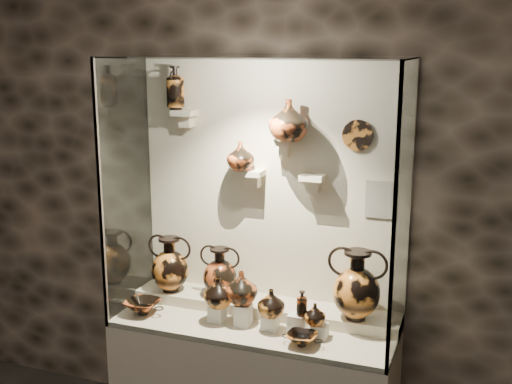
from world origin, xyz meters
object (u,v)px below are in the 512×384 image
Objects in this scene: amphora_right at (357,285)px; jug_a at (219,292)px; kylix_right at (302,338)px; lekythos_tall at (175,85)px; jug_e at (315,314)px; amphora_left at (170,264)px; jug_c at (271,303)px; jug_b at (242,287)px; ovoid_vase_b at (289,120)px; kylix_left at (143,306)px; lekythos_small at (302,302)px; ovoid_vase_a at (241,156)px; amphora_mid at (220,272)px.

amphora_right is 0.82m from jug_a.
lekythos_tall is (-0.96, 0.42, 1.35)m from kylix_right.
amphora_right is at bearing 58.78° from kylix_right.
kylix_right is at bearing -102.86° from jug_e.
jug_c is at bearing -33.34° from amphora_left.
ovoid_vase_b is at bearing 41.29° from jug_b.
jug_a is 0.51m from kylix_left.
kylix_right is at bearing -54.54° from lekythos_small.
jug_a is 0.77× the size of ovoid_vase_b.
ovoid_vase_a reaches higher than amphora_left.
jug_e is at bearing 16.32° from jug_a.
jug_b is at bearing -43.14° from amphora_mid.
ovoid_vase_b is at bearing -10.83° from lekythos_tall.
jug_e is 1.12m from ovoid_vase_b.
jug_a reaches higher than kylix_left.
jug_a is at bearing -165.18° from ovoid_vase_b.
jug_a is (-0.79, -0.19, -0.08)m from amphora_right.
amphora_right is 2.35× the size of ovoid_vase_a.
amphora_right reaches higher than jug_e.
kylix_left is 1.38m from lekythos_tall.
lekythos_tall is (0.03, 0.09, 1.14)m from amphora_left.
amphora_right is 1.37× the size of lekythos_tall.
ovoid_vase_a is (-0.48, 0.26, 0.77)m from lekythos_small.
ovoid_vase_a is at bearing -10.09° from amphora_left.
jug_a is at bearing 173.91° from kylix_right.
kylix_right is 1.14m from ovoid_vase_a.
jug_b reaches higher than jug_e.
jug_b is 0.92× the size of kylix_right.
amphora_mid is at bearing 174.73° from ovoid_vase_a.
amphora_left is 0.33m from kylix_left.
lekythos_tall is at bearing 160.08° from jug_a.
ovoid_vase_a is at bearing 154.90° from ovoid_vase_b.
ovoid_vase_a is at bearing 17.03° from amphora_mid.
lekythos_tall reaches higher than ovoid_vase_b.
lekythos_small reaches higher than kylix_right.
lekythos_tall is at bearing 150.98° from jug_b.
ovoid_vase_a reaches higher than lekythos_small.
jug_e is (1.02, -0.20, -0.11)m from amphora_left.
jug_e is at bearing 13.04° from lekythos_small.
amphora_right is at bearing 48.97° from jug_e.
kylix_left is (-0.63, -0.08, -0.18)m from jug_b.
amphora_right reaches higher than jug_b.
amphora_right is 0.34m from lekythos_small.
lekythos_tall is at bearing -179.22° from lekythos_small.
kylix_left is 1.46m from ovoid_vase_b.
amphora_mid is at bearing 174.36° from amphora_right.
jug_e is (-0.20, -0.19, -0.13)m from amphora_right.
jug_b is 0.38m from lekythos_small.
jug_e is 0.53× the size of ovoid_vase_b.
jug_b is at bearing 28.76° from jug_a.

